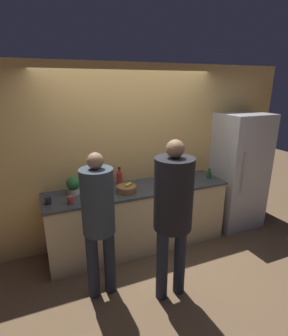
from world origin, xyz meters
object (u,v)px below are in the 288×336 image
at_px(bottle_red, 119,177).
at_px(person_left, 98,215).
at_px(potted_plant, 74,185).
at_px(utensil_crock, 101,183).
at_px(bottle_green, 209,175).
at_px(fruit_bowl, 127,189).
at_px(cup_black, 48,200).
at_px(cup_red, 71,200).
at_px(refrigerator, 239,171).
at_px(person_center, 173,206).

bearing_deg(bottle_red, person_left, -118.97).
bearing_deg(potted_plant, bottle_red, 11.82).
distance_m(utensil_crock, bottle_green, 1.64).
distance_m(fruit_bowl, cup_black, 1.00).
bearing_deg(cup_black, bottle_red, 17.40).
xyz_separation_m(person_left, cup_red, (-0.21, 0.55, -0.02)).
relative_size(refrigerator, fruit_bowl, 7.08).
height_order(person_center, potted_plant, person_center).
distance_m(bottle_green, cup_black, 2.34).
bearing_deg(person_center, utensil_crock, 110.54).
height_order(person_left, fruit_bowl, person_left).
xyz_separation_m(bottle_red, cup_red, (-0.75, -0.41, -0.05)).
height_order(bottle_red, bottle_green, bottle_red).
bearing_deg(utensil_crock, person_left, -105.49).
height_order(person_center, utensil_crock, person_center).
height_order(cup_red, potted_plant, potted_plant).
distance_m(cup_red, potted_plant, 0.30).
relative_size(bottle_red, cup_red, 2.58).
bearing_deg(fruit_bowl, person_left, -129.77).
bearing_deg(person_center, fruit_bowl, 101.01).
bearing_deg(refrigerator, potted_plant, 177.89).
xyz_separation_m(bottle_green, cup_red, (-2.09, -0.11, -0.01)).
height_order(person_left, utensil_crock, person_left).
height_order(person_left, cup_black, person_left).
bearing_deg(potted_plant, refrigerator, -2.11).
relative_size(utensil_crock, bottle_red, 1.23).
bearing_deg(refrigerator, person_left, -163.95).
relative_size(fruit_bowl, potted_plant, 1.07).
distance_m(bottle_red, bottle_green, 1.38).
distance_m(refrigerator, utensil_crock, 2.27).
height_order(person_left, person_center, person_center).
relative_size(person_left, bottle_red, 6.73).
distance_m(person_center, cup_black, 1.53).
relative_size(cup_red, cup_black, 1.06).
bearing_deg(person_left, person_center, -24.07).
xyz_separation_m(person_center, cup_black, (-1.18, 0.97, -0.14)).
bearing_deg(cup_black, potted_plant, 27.58).
xyz_separation_m(fruit_bowl, cup_black, (-1.00, 0.01, 0.00)).
height_order(fruit_bowl, potted_plant, potted_plant).
distance_m(person_center, fruit_bowl, 0.98).
bearing_deg(bottle_green, cup_black, -179.70).
bearing_deg(potted_plant, cup_black, -152.42).
distance_m(utensil_crock, potted_plant, 0.40).
relative_size(person_center, bottle_red, 7.26).
bearing_deg(refrigerator, bottle_green, -174.28).
relative_size(bottle_red, potted_plant, 1.01).
bearing_deg(person_left, utensil_crock, 74.51).
bearing_deg(bottle_green, potted_plant, 175.40).
bearing_deg(potted_plant, utensil_crock, 12.88).
xyz_separation_m(refrigerator, potted_plant, (-2.65, 0.10, 0.12)).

